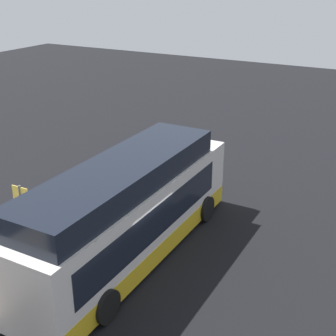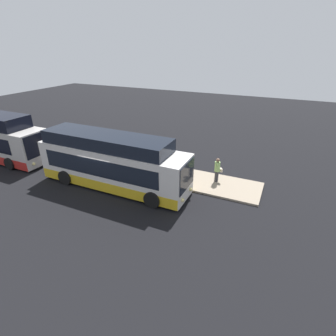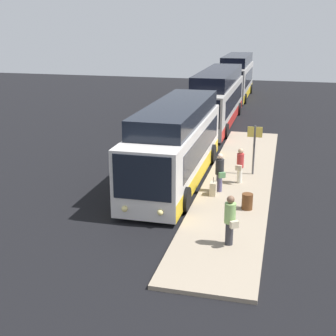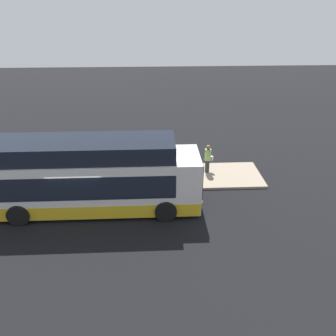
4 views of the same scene
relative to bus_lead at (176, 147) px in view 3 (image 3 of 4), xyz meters
name	(u,v)px [view 3 (image 3 of 4)]	position (x,y,z in m)	size (l,w,h in m)	color
ground	(174,177)	(-0.44, -0.17, -1.67)	(80.00, 80.00, 0.00)	black
platform	(239,181)	(-0.44, 2.99, -1.60)	(20.00, 3.10, 0.14)	gray
bus_lead	(176,147)	(0.00, 0.00, 0.00)	(10.75, 2.84, 3.70)	silver
bus_second	(217,100)	(-13.31, 0.00, 0.07)	(12.62, 2.79, 3.91)	#B2ADA8
bus_third	(236,79)	(-26.07, 0.00, 0.18)	(10.26, 2.76, 4.11)	#B2ADA8
passenger_boarding	(220,171)	(1.37, 2.30, -0.58)	(0.63, 0.56, 1.74)	#4C476B
passenger_waiting	(240,164)	(0.01, 3.06, -0.62)	(0.54, 0.38, 1.66)	silver
passenger_with_bags	(230,219)	(6.41, 3.37, -0.58)	(0.64, 0.60, 1.76)	#2D2D33
suitcase	(213,189)	(1.89, 2.12, -1.23)	(0.44, 0.27, 0.82)	beige
sign_post	(254,144)	(-1.45, 3.56, 0.03)	(0.10, 0.71, 2.43)	#4C4C51
trash_bin	(247,201)	(3.13, 3.69, -1.20)	(0.44, 0.44, 0.65)	#593319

